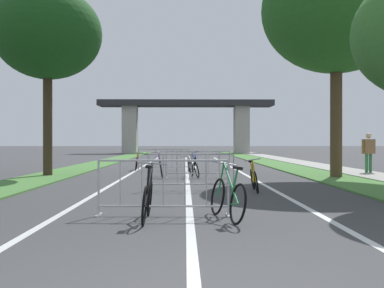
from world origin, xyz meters
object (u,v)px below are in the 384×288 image
tree_left_pine_near (48,34)px  bicycle_black_6 (148,199)px  bicycle_yellow_4 (254,179)px  crowd_barrier_nearest (163,188)px  crowd_barrier_second (191,172)px  bicycle_blue_1 (192,163)px  bicycle_orange_2 (137,163)px  crowd_barrier_fourth (164,160)px  bicycle_purple_3 (161,167)px  bicycle_silver_0 (193,168)px  bicycle_green_5 (228,198)px  tree_right_pine_far (336,10)px  pedestrian_pushing_bike (369,149)px  crowd_barrier_third (198,164)px

tree_left_pine_near → bicycle_black_6: tree_left_pine_near is taller
tree_left_pine_near → bicycle_yellow_4: (7.39, -5.79, -5.33)m
crowd_barrier_nearest → tree_left_pine_near: bearing=117.1°
bicycle_black_6 → tree_left_pine_near: bearing=115.0°
crowd_barrier_second → bicycle_yellow_4: crowd_barrier_second is taller
tree_left_pine_near → crowd_barrier_nearest: bearing=-62.9°
bicycle_blue_1 → bicycle_orange_2: (-2.70, 0.96, -0.02)m
crowd_barrier_fourth → crowd_barrier_second: bearing=-82.4°
bicycle_blue_1 → bicycle_purple_3: bearing=-98.1°
bicycle_silver_0 → bicycle_green_5: bearing=-99.2°
bicycle_blue_1 → bicycle_yellow_4: bicycle_blue_1 is taller
bicycle_silver_0 → bicycle_purple_3: size_ratio=0.94×
tree_right_pine_far → crowd_barrier_fourth: size_ratio=3.54×
tree_right_pine_far → bicycle_orange_2: (-8.11, 5.07, -6.03)m
bicycle_orange_2 → bicycle_purple_3: 4.81m
bicycle_silver_0 → bicycle_yellow_4: (1.58, -5.28, -0.01)m
crowd_barrier_second → pedestrian_pushing_bike: bearing=40.2°
crowd_barrier_nearest → crowd_barrier_second: size_ratio=1.00×
bicycle_blue_1 → bicycle_yellow_4: 9.02m
tree_right_pine_far → crowd_barrier_nearest: (-6.16, -8.92, -5.86)m
bicycle_purple_3 → bicycle_black_6: 9.91m
tree_left_pine_near → bicycle_silver_0: tree_left_pine_near is taller
crowd_barrier_third → bicycle_black_6: 9.60m
pedestrian_pushing_bike → bicycle_blue_1: bearing=-28.7°
bicycle_green_5 → bicycle_black_6: bicycle_green_5 is taller
bicycle_orange_2 → crowd_barrier_fourth: bearing=156.7°
crowd_barrier_nearest → bicycle_black_6: 0.59m
crowd_barrier_third → bicycle_green_5: crowd_barrier_third is taller
crowd_barrier_third → bicycle_orange_2: size_ratio=1.47×
crowd_barrier_second → bicycle_purple_3: (-1.13, 4.88, -0.13)m
crowd_barrier_third → bicycle_black_6: bearing=-96.8°
tree_right_pine_far → bicycle_green_5: size_ratio=4.97×
bicycle_blue_1 → pedestrian_pushing_bike: pedestrian_pushing_bike is taller
bicycle_blue_1 → bicycle_black_6: bearing=-82.8°
bicycle_blue_1 → crowd_barrier_third: bearing=-76.6°
crowd_barrier_nearest → bicycle_blue_1: bearing=86.7°
tree_right_pine_far → crowd_barrier_nearest: size_ratio=3.55×
bicycle_silver_0 → bicycle_black_6: bearing=-107.3°
crowd_barrier_nearest → crowd_barrier_fourth: 13.53m
tree_left_pine_near → bicycle_silver_0: 7.90m
bicycle_yellow_4 → bicycle_black_6: 5.32m
bicycle_silver_0 → bicycle_orange_2: size_ratio=0.97×
tree_right_pine_far → bicycle_orange_2: 11.31m
tree_left_pine_near → bicycle_yellow_4: tree_left_pine_near is taller
bicycle_green_5 → tree_right_pine_far: bearing=48.2°
crowd_barrier_third → crowd_barrier_fourth: same height
crowd_barrier_nearest → pedestrian_pushing_bike: (8.21, 10.94, 0.55)m
tree_right_pine_far → bicycle_silver_0: tree_right_pine_far is taller
bicycle_blue_1 → bicycle_black_6: (-0.99, -13.55, 0.01)m
tree_right_pine_far → bicycle_purple_3: (-6.70, 0.47, -5.99)m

